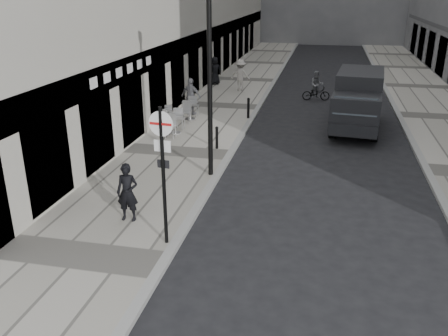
{
  "coord_description": "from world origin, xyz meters",
  "views": [
    {
      "loc": [
        3.33,
        -6.04,
        6.03
      ],
      "look_at": [
        0.81,
        5.71,
        1.4
      ],
      "focal_mm": 38.0,
      "sensor_mm": 36.0,
      "label": 1
    }
  ],
  "objects_px": {
    "panel_van": "(358,98)",
    "sign_post": "(163,159)",
    "walking_man": "(127,193)",
    "cyclist": "(316,89)",
    "lamppost": "(210,74)"
  },
  "relations": [
    {
      "from": "sign_post",
      "to": "lamppost",
      "type": "distance_m",
      "value": 4.77
    },
    {
      "from": "panel_van",
      "to": "cyclist",
      "type": "distance_m",
      "value": 5.68
    },
    {
      "from": "lamppost",
      "to": "panel_van",
      "type": "distance_m",
      "value": 8.98
    },
    {
      "from": "sign_post",
      "to": "cyclist",
      "type": "bearing_deg",
      "value": 85.88
    },
    {
      "from": "panel_van",
      "to": "sign_post",
      "type": "bearing_deg",
      "value": -107.48
    },
    {
      "from": "cyclist",
      "to": "sign_post",
      "type": "bearing_deg",
      "value": -108.21
    },
    {
      "from": "lamppost",
      "to": "cyclist",
      "type": "bearing_deg",
      "value": 76.12
    },
    {
      "from": "sign_post",
      "to": "panel_van",
      "type": "height_order",
      "value": "sign_post"
    },
    {
      "from": "walking_man",
      "to": "cyclist",
      "type": "distance_m",
      "value": 16.72
    },
    {
      "from": "walking_man",
      "to": "sign_post",
      "type": "height_order",
      "value": "sign_post"
    },
    {
      "from": "lamppost",
      "to": "sign_post",
      "type": "bearing_deg",
      "value": -90.0
    },
    {
      "from": "walking_man",
      "to": "panel_van",
      "type": "xyz_separation_m",
      "value": [
        6.39,
        10.83,
        0.48
      ]
    },
    {
      "from": "walking_man",
      "to": "cyclist",
      "type": "bearing_deg",
      "value": 71.57
    },
    {
      "from": "panel_van",
      "to": "cyclist",
      "type": "relative_size",
      "value": 3.32
    },
    {
      "from": "walking_man",
      "to": "sign_post",
      "type": "xyz_separation_m",
      "value": [
        1.37,
        -0.94,
        1.39
      ]
    }
  ]
}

